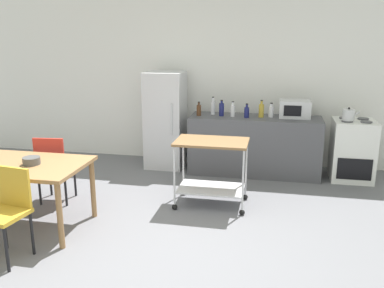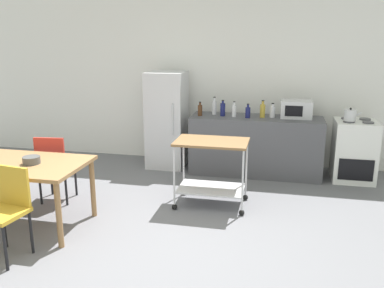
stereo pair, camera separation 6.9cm
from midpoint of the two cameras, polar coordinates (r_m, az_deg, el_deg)
ground_plane at (r=4.42m, az=-6.20°, el=-13.96°), size 12.00×12.00×0.00m
back_wall at (r=7.01m, az=1.45°, el=9.37°), size 8.40×0.12×2.90m
kitchen_counter at (r=6.50m, az=8.29°, el=-0.19°), size 2.00×0.64×0.90m
dining_table at (r=4.99m, az=-23.22°, el=-3.29°), size 1.50×0.90×0.75m
chair_red at (r=5.58m, az=-18.84°, el=-2.67°), size 0.45×0.45×0.89m
chair_mustard at (r=4.39m, az=-24.55°, el=-7.97°), size 0.45×0.45×0.89m
stove_oven at (r=6.61m, az=20.94°, el=-0.78°), size 0.60×0.61×0.92m
refrigerator at (r=6.75m, az=-3.95°, el=3.33°), size 0.60×0.63×1.55m
kitchen_cart at (r=5.20m, az=2.32°, el=-2.49°), size 0.91×0.57×0.85m
bottle_soda at (r=6.42m, az=0.64°, el=4.71°), size 0.07×0.07×0.22m
bottle_olive_oil at (r=6.53m, az=2.61°, el=5.07°), size 0.07×0.07×0.28m
bottle_sparkling_water at (r=6.42m, az=3.79°, el=4.82°), size 0.08×0.08×0.25m
bottle_soy_sauce at (r=6.37m, az=5.33°, el=4.64°), size 0.07×0.07×0.24m
bottle_vinegar at (r=6.32m, az=7.23°, el=4.40°), size 0.08×0.08×0.21m
bottle_hot_sauce at (r=6.38m, az=9.22°, el=4.62°), size 0.08×0.08×0.26m
bottle_wine at (r=6.42m, az=10.55°, el=4.46°), size 0.08×0.08×0.22m
microwave at (r=6.46m, az=13.69°, el=4.72°), size 0.46×0.35×0.26m
fruit_bowl at (r=4.85m, az=-21.63°, el=-2.16°), size 0.19×0.19×0.08m
kettle at (r=6.38m, az=20.48°, el=3.80°), size 0.24×0.17×0.19m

